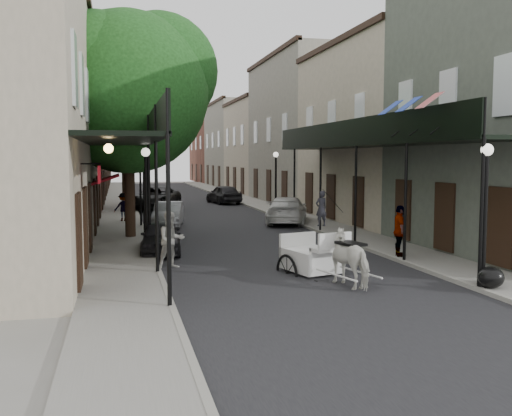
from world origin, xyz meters
TOP-DOWN VIEW (x-y plane):
  - ground at (0.00, 0.00)m, footprint 140.00×140.00m
  - road at (0.00, 20.00)m, footprint 8.00×90.00m
  - sidewalk_left at (-5.00, 20.00)m, footprint 2.20×90.00m
  - sidewalk_right at (5.00, 20.00)m, footprint 2.20×90.00m
  - building_row_left at (-8.60, 30.00)m, footprint 5.00×80.00m
  - building_row_right at (8.60, 30.00)m, footprint 5.00×80.00m
  - gallery_left at (-4.79, 6.98)m, footprint 2.20×18.05m
  - gallery_right at (4.79, 6.98)m, footprint 2.20×18.05m
  - tree_near at (-4.20, 10.18)m, footprint 7.31×6.80m
  - tree_far at (-4.25, 24.18)m, footprint 6.45×6.00m
  - lamppost_right_near at (4.10, -2.00)m, footprint 0.32×0.32m
  - lamppost_left at (-4.10, 6.00)m, footprint 0.32×0.32m
  - lamppost_right_far at (4.10, 18.00)m, footprint 0.32×0.32m
  - horse at (1.05, -0.62)m, footprint 1.23×1.94m
  - carriage at (0.47, 1.66)m, footprint 1.89×2.47m
  - pedestrian_walking at (-3.50, 3.04)m, footprint 1.01×0.87m
  - pedestrian_sidewalk_left at (-4.84, 16.23)m, footprint 1.07×0.78m
  - pedestrian_sidewalk_right at (4.20, 2.72)m, footprint 0.70×1.10m
  - car_left_near at (-3.60, 6.04)m, footprint 1.72×3.61m
  - car_left_mid at (-2.65, 14.00)m, footprint 1.94×3.99m
  - car_left_far at (-2.60, 24.00)m, footprint 4.07×6.07m
  - car_right_near at (3.60, 14.00)m, footprint 3.57×5.30m
  - car_right_far at (2.76, 27.94)m, footprint 2.41×4.48m
  - trash_bags at (4.32, -2.03)m, footprint 0.92×1.07m

SIDE VIEW (x-z plane):
  - ground at x=0.00m, z-range 0.00..0.00m
  - road at x=0.00m, z-range 0.00..0.01m
  - sidewalk_left at x=-5.00m, z-range 0.00..0.12m
  - sidewalk_right at x=5.00m, z-range 0.00..0.12m
  - trash_bags at x=4.32m, z-range 0.10..0.66m
  - car_left_near at x=-3.60m, z-range 0.00..1.19m
  - car_left_mid at x=-2.65m, z-range 0.00..1.26m
  - car_right_near at x=3.60m, z-range 0.00..1.43m
  - car_right_far at x=2.76m, z-range 0.00..1.45m
  - horse at x=1.05m, z-range 0.00..1.51m
  - car_left_far at x=-2.60m, z-range 0.00..1.55m
  - pedestrian_sidewalk_left at x=-4.84m, z-range 0.12..1.61m
  - pedestrian_walking at x=-3.50m, z-range 0.00..1.79m
  - carriage at x=0.47m, z-range -0.28..2.25m
  - pedestrian_sidewalk_right at x=4.20m, z-range 0.12..1.86m
  - lamppost_right_near at x=4.10m, z-range 0.19..3.90m
  - lamppost_left at x=-4.10m, z-range 0.19..3.90m
  - lamppost_right_far at x=4.10m, z-range 0.19..3.90m
  - gallery_left at x=-4.79m, z-range 1.61..6.49m
  - gallery_right at x=4.79m, z-range 1.61..6.49m
  - building_row_left at x=-8.60m, z-range 0.00..10.50m
  - building_row_right at x=8.60m, z-range 0.00..10.50m
  - tree_far at x=-4.25m, z-range 1.53..10.14m
  - tree_near at x=-4.20m, z-range 1.67..11.30m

